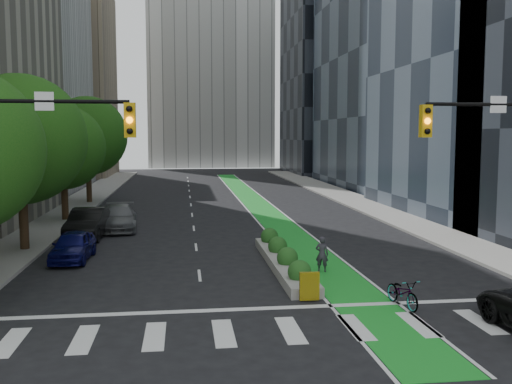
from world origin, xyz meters
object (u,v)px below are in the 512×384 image
object	(u,v)px
cyclist	(322,254)
parked_car_left_mid	(88,223)
median_planter	(283,259)
parked_car_left_far	(119,218)
bicycle	(403,292)
parked_car_left_near	(73,246)

from	to	relation	value
cyclist	parked_car_left_mid	xyz separation A→B (m)	(-11.14, 9.34, 0.08)
median_planter	cyclist	bearing A→B (deg)	-34.77
cyclist	parked_car_left_mid	distance (m)	14.54
parked_car_left_mid	parked_car_left_far	bearing A→B (deg)	65.29
median_planter	bicycle	bearing A→B (deg)	-64.28
parked_car_left_near	bicycle	bearing A→B (deg)	-33.15
bicycle	cyclist	bearing A→B (deg)	96.28
median_planter	bicycle	xyz separation A→B (m)	(3.00, -6.23, 0.13)
bicycle	parked_car_left_near	distance (m)	15.21
parked_car_left_near	parked_car_left_far	distance (m)	8.53
parked_car_left_near	parked_car_left_mid	size ratio (longest dim) A/B	0.78
median_planter	parked_car_left_far	size ratio (longest dim) A/B	1.99
parked_car_left_near	parked_car_left_far	bearing A→B (deg)	84.18
parked_car_left_near	parked_car_left_mid	world-z (taller)	parked_car_left_mid
parked_car_left_far	bicycle	bearing A→B (deg)	-61.15
median_planter	parked_car_left_near	distance (m)	9.76
bicycle	parked_car_left_near	xyz separation A→B (m)	(-12.42, 8.78, 0.19)
median_planter	bicycle	world-z (taller)	median_planter
cyclist	parked_car_left_far	xyz separation A→B (m)	(-9.73, 12.03, -0.01)
median_planter	parked_car_left_near	size ratio (longest dim) A/B	2.56
bicycle	parked_car_left_near	bearing A→B (deg)	134.81
parked_car_left_far	median_planter	bearing A→B (deg)	-57.43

